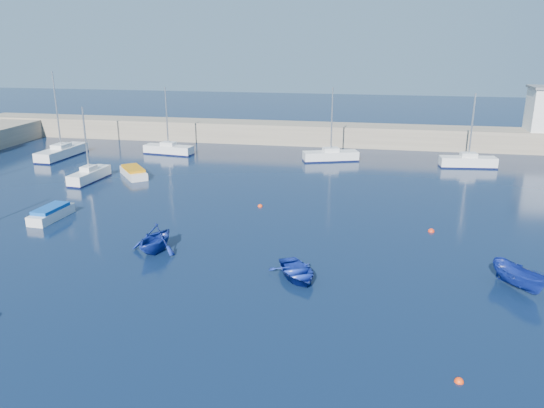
% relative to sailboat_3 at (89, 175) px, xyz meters
% --- Properties ---
extents(ground, '(220.00, 220.00, 0.00)m').
position_rel_sailboat_3_xyz_m(ground, '(20.45, -23.02, -0.61)').
color(ground, '#0C1B36').
rests_on(ground, ground).
extents(back_wall, '(96.00, 4.50, 2.60)m').
position_rel_sailboat_3_xyz_m(back_wall, '(20.45, 22.98, 0.69)').
color(back_wall, gray).
rests_on(back_wall, ground).
extents(sailboat_3, '(1.93, 5.46, 7.24)m').
position_rel_sailboat_3_xyz_m(sailboat_3, '(0.00, 0.00, 0.00)').
color(sailboat_3, silver).
rests_on(sailboat_3, ground).
extents(sailboat_4, '(2.57, 7.64, 9.80)m').
position_rel_sailboat_3_xyz_m(sailboat_4, '(-8.60, 9.28, 0.03)').
color(sailboat_4, silver).
rests_on(sailboat_4, ground).
extents(sailboat_5, '(6.16, 2.49, 7.94)m').
position_rel_sailboat_3_xyz_m(sailboat_5, '(3.01, 13.30, -0.02)').
color(sailboat_5, silver).
rests_on(sailboat_5, ground).
extents(sailboat_6, '(6.44, 3.66, 8.22)m').
position_rel_sailboat_3_xyz_m(sailboat_6, '(22.46, 13.29, -0.01)').
color(sailboat_6, silver).
rests_on(sailboat_6, ground).
extents(sailboat_7, '(6.05, 2.30, 7.93)m').
position_rel_sailboat_3_xyz_m(sailboat_7, '(37.31, 12.88, 0.03)').
color(sailboat_7, silver).
rests_on(sailboat_7, ground).
extents(motorboat_1, '(1.71, 4.19, 1.01)m').
position_rel_sailboat_3_xyz_m(motorboat_1, '(2.79, -10.94, -0.14)').
color(motorboat_1, silver).
rests_on(motorboat_1, ground).
extents(motorboat_2, '(4.26, 4.72, 0.97)m').
position_rel_sailboat_3_xyz_m(motorboat_2, '(3.44, 2.49, -0.15)').
color(motorboat_2, silver).
rests_on(motorboat_2, ground).
extents(dinghy_center, '(4.14, 4.58, 0.78)m').
position_rel_sailboat_3_xyz_m(dinghy_center, '(22.98, -17.86, -0.22)').
color(dinghy_center, navy).
rests_on(dinghy_center, ground).
extents(dinghy_left, '(3.65, 4.05, 1.89)m').
position_rel_sailboat_3_xyz_m(dinghy_left, '(13.28, -15.61, 0.34)').
color(dinghy_left, navy).
rests_on(dinghy_left, ground).
extents(dinghy_right, '(3.16, 3.77, 1.40)m').
position_rel_sailboat_3_xyz_m(dinghy_right, '(35.38, -17.00, 0.09)').
color(dinghy_right, navy).
rests_on(dinghy_right, ground).
extents(buoy_1, '(0.47, 0.47, 0.47)m').
position_rel_sailboat_3_xyz_m(buoy_1, '(31.52, -8.39, -0.61)').
color(buoy_1, red).
rests_on(buoy_1, ground).
extents(buoy_2, '(0.44, 0.44, 0.44)m').
position_rel_sailboat_3_xyz_m(buoy_2, '(35.01, -13.52, -0.61)').
color(buoy_2, '#FF3B0D').
rests_on(buoy_2, ground).
extents(buoy_3, '(0.41, 0.41, 0.41)m').
position_rel_sailboat_3_xyz_m(buoy_3, '(18.06, -4.86, -0.61)').
color(buoy_3, '#FF3B0D').
rests_on(buoy_3, ground).
extents(buoy_5, '(0.39, 0.39, 0.39)m').
position_rel_sailboat_3_xyz_m(buoy_5, '(30.92, -26.36, -0.61)').
color(buoy_5, '#FF3B0D').
rests_on(buoy_5, ground).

